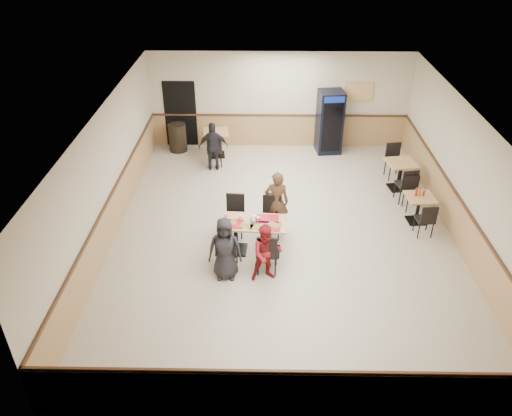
{
  "coord_description": "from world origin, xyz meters",
  "views": [
    {
      "loc": [
        -0.48,
        -9.8,
        6.82
      ],
      "look_at": [
        -0.64,
        -0.5,
        1.02
      ],
      "focal_mm": 35.0,
      "sensor_mm": 36.0,
      "label": 1
    }
  ],
  "objects_px": {
    "back_table": "(216,140)",
    "lone_diner": "(213,147)",
    "diner_woman_left": "(225,249)",
    "side_table_near": "(419,205)",
    "pepsi_cooler": "(330,122)",
    "diner_man_opposite": "(277,202)",
    "diner_woman_right": "(267,253)",
    "trash_bin": "(178,138)",
    "side_table_far": "(400,171)",
    "main_table": "(253,232)"
  },
  "relations": [
    {
      "from": "diner_woman_left",
      "to": "diner_woman_right",
      "type": "relative_size",
      "value": 1.08
    },
    {
      "from": "diner_man_opposite",
      "to": "trash_bin",
      "type": "bearing_deg",
      "value": -53.17
    },
    {
      "from": "diner_woman_left",
      "to": "side_table_far",
      "type": "xyz_separation_m",
      "value": [
        4.47,
        3.82,
        -0.18
      ]
    },
    {
      "from": "lone_diner",
      "to": "diner_woman_left",
      "type": "bearing_deg",
      "value": 91.58
    },
    {
      "from": "main_table",
      "to": "trash_bin",
      "type": "height_order",
      "value": "trash_bin"
    },
    {
      "from": "pepsi_cooler",
      "to": "trash_bin",
      "type": "height_order",
      "value": "pepsi_cooler"
    },
    {
      "from": "pepsi_cooler",
      "to": "diner_woman_right",
      "type": "bearing_deg",
      "value": -113.89
    },
    {
      "from": "diner_woman_left",
      "to": "back_table",
      "type": "distance_m",
      "value": 5.84
    },
    {
      "from": "diner_woman_left",
      "to": "diner_woman_right",
      "type": "bearing_deg",
      "value": -6.19
    },
    {
      "from": "diner_woman_right",
      "to": "trash_bin",
      "type": "relative_size",
      "value": 1.5
    },
    {
      "from": "main_table",
      "to": "diner_woman_right",
      "type": "relative_size",
      "value": 1.18
    },
    {
      "from": "main_table",
      "to": "trash_bin",
      "type": "xyz_separation_m",
      "value": [
        -2.46,
        5.27,
        -0.1
      ]
    },
    {
      "from": "trash_bin",
      "to": "side_table_far",
      "type": "bearing_deg",
      "value": -19.97
    },
    {
      "from": "diner_woman_left",
      "to": "main_table",
      "type": "bearing_deg",
      "value": 55.91
    },
    {
      "from": "side_table_far",
      "to": "back_table",
      "type": "distance_m",
      "value": 5.51
    },
    {
      "from": "trash_bin",
      "to": "main_table",
      "type": "bearing_deg",
      "value": -64.96
    },
    {
      "from": "side_table_near",
      "to": "trash_bin",
      "type": "relative_size",
      "value": 0.81
    },
    {
      "from": "diner_woman_left",
      "to": "lone_diner",
      "type": "distance_m",
      "value": 4.94
    },
    {
      "from": "trash_bin",
      "to": "side_table_near",
      "type": "bearing_deg",
      "value": -31.52
    },
    {
      "from": "side_table_near",
      "to": "pepsi_cooler",
      "type": "height_order",
      "value": "pepsi_cooler"
    },
    {
      "from": "lone_diner",
      "to": "pepsi_cooler",
      "type": "distance_m",
      "value": 3.71
    },
    {
      "from": "diner_woman_right",
      "to": "lone_diner",
      "type": "height_order",
      "value": "lone_diner"
    },
    {
      "from": "diner_woman_left",
      "to": "lone_diner",
      "type": "relative_size",
      "value": 0.98
    },
    {
      "from": "pepsi_cooler",
      "to": "trash_bin",
      "type": "xyz_separation_m",
      "value": [
        -4.71,
        -0.04,
        -0.53
      ]
    },
    {
      "from": "pepsi_cooler",
      "to": "diner_man_opposite",
      "type": "bearing_deg",
      "value": -117.63
    },
    {
      "from": "side_table_far",
      "to": "trash_bin",
      "type": "relative_size",
      "value": 0.98
    },
    {
      "from": "lone_diner",
      "to": "side_table_far",
      "type": "height_order",
      "value": "lone_diner"
    },
    {
      "from": "main_table",
      "to": "back_table",
      "type": "height_order",
      "value": "main_table"
    },
    {
      "from": "diner_man_opposite",
      "to": "lone_diner",
      "type": "distance_m",
      "value": 3.61
    },
    {
      "from": "main_table",
      "to": "diner_woman_left",
      "type": "relative_size",
      "value": 1.09
    },
    {
      "from": "side_table_far",
      "to": "back_table",
      "type": "height_order",
      "value": "same"
    },
    {
      "from": "diner_woman_right",
      "to": "main_table",
      "type": "bearing_deg",
      "value": 97.85
    },
    {
      "from": "side_table_near",
      "to": "back_table",
      "type": "height_order",
      "value": "back_table"
    },
    {
      "from": "diner_man_opposite",
      "to": "side_table_near",
      "type": "relative_size",
      "value": 2.2
    },
    {
      "from": "side_table_near",
      "to": "trash_bin",
      "type": "bearing_deg",
      "value": 148.48
    },
    {
      "from": "diner_woman_right",
      "to": "diner_woman_left",
      "type": "bearing_deg",
      "value": 165.47
    },
    {
      "from": "diner_woman_right",
      "to": "trash_bin",
      "type": "height_order",
      "value": "diner_woman_right"
    },
    {
      "from": "side_table_near",
      "to": "trash_bin",
      "type": "height_order",
      "value": "trash_bin"
    },
    {
      "from": "main_table",
      "to": "diner_woman_right",
      "type": "distance_m",
      "value": 0.99
    },
    {
      "from": "diner_woman_right",
      "to": "side_table_far",
      "type": "height_order",
      "value": "diner_woman_right"
    },
    {
      "from": "main_table",
      "to": "pepsi_cooler",
      "type": "relative_size",
      "value": 0.8
    },
    {
      "from": "diner_woman_left",
      "to": "back_table",
      "type": "relative_size",
      "value": 1.7
    },
    {
      "from": "side_table_near",
      "to": "back_table",
      "type": "bearing_deg",
      "value": 145.31
    },
    {
      "from": "main_table",
      "to": "diner_man_opposite",
      "type": "xyz_separation_m",
      "value": [
        0.54,
        0.87,
        0.25
      ]
    },
    {
      "from": "main_table",
      "to": "pepsi_cooler",
      "type": "xyz_separation_m",
      "value": [
        2.25,
        5.32,
        0.43
      ]
    },
    {
      "from": "lone_diner",
      "to": "trash_bin",
      "type": "relative_size",
      "value": 1.66
    },
    {
      "from": "back_table",
      "to": "lone_diner",
      "type": "bearing_deg",
      "value": -90.0
    },
    {
      "from": "diner_man_opposite",
      "to": "pepsi_cooler",
      "type": "xyz_separation_m",
      "value": [
        1.7,
        4.44,
        0.19
      ]
    },
    {
      "from": "pepsi_cooler",
      "to": "trash_bin",
      "type": "bearing_deg",
      "value": 173.84
    },
    {
      "from": "side_table_near",
      "to": "side_table_far",
      "type": "xyz_separation_m",
      "value": [
        -0.09,
        1.65,
        0.06
      ]
    }
  ]
}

